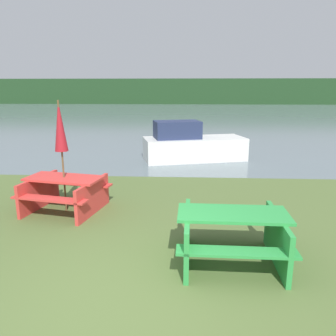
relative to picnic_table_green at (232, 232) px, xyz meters
name	(u,v)px	position (x,y,z in m)	size (l,w,h in m)	color
ground_plane	(114,304)	(-1.54, -1.09, -0.46)	(60.00, 60.00, 0.00)	#516633
water	(178,113)	(-1.54, 29.72, -0.46)	(60.00, 50.00, 0.00)	slate
far_treeline	(181,91)	(-1.54, 49.72, 1.54)	(80.00, 1.60, 4.00)	#1E3D1E
picnic_table_green	(232,232)	(0.00, 0.00, 0.00)	(1.63, 1.41, 0.78)	green
picnic_table_red	(65,191)	(-3.22, 1.92, -0.02)	(1.79, 1.66, 0.73)	red
umbrella_crimson	(60,127)	(-3.22, 1.92, 1.31)	(0.26, 0.26, 2.30)	brown
boat	(191,145)	(-0.50, 7.15, 0.07)	(3.82, 2.27, 1.41)	silver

